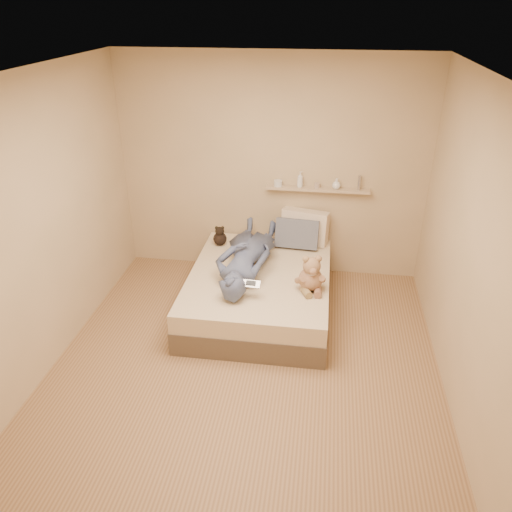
% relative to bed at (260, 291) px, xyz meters
% --- Properties ---
extents(room, '(3.80, 3.80, 3.80)m').
position_rel_bed_xyz_m(room, '(0.00, -0.93, 1.08)').
color(room, '#99764F').
rests_on(room, ground).
extents(bed, '(1.50, 1.90, 0.45)m').
position_rel_bed_xyz_m(bed, '(0.00, 0.00, 0.00)').
color(bed, brown).
rests_on(bed, floor).
extents(game_console, '(0.18, 0.09, 0.06)m').
position_rel_bed_xyz_m(game_console, '(-0.02, -0.50, 0.38)').
color(game_console, '#AEB0B5').
rests_on(game_console, bed).
extents(teddy_bear, '(0.32, 0.32, 0.40)m').
position_rel_bed_xyz_m(teddy_bear, '(0.55, -0.28, 0.39)').
color(teddy_bear, '#A37759').
rests_on(teddy_bear, bed).
extents(dark_plush, '(0.16, 0.16, 0.25)m').
position_rel_bed_xyz_m(dark_plush, '(-0.56, 0.61, 0.33)').
color(dark_plush, black).
rests_on(dark_plush, bed).
extents(pillow_cream, '(0.58, 0.32, 0.41)m').
position_rel_bed_xyz_m(pillow_cream, '(0.43, 0.83, 0.43)').
color(pillow_cream, beige).
rests_on(pillow_cream, bed).
extents(pillow_grey, '(0.52, 0.28, 0.37)m').
position_rel_bed_xyz_m(pillow_grey, '(0.35, 0.69, 0.40)').
color(pillow_grey, slate).
rests_on(pillow_grey, bed).
extents(person, '(0.65, 1.54, 0.36)m').
position_rel_bed_xyz_m(person, '(-0.15, 0.07, 0.41)').
color(person, '#4C5977').
rests_on(person, bed).
extents(wall_shelf, '(1.20, 0.12, 0.03)m').
position_rel_bed_xyz_m(wall_shelf, '(0.55, 0.91, 0.88)').
color(wall_shelf, tan).
rests_on(wall_shelf, wall_back).
extents(shelf_bottles, '(1.00, 0.10, 0.19)m').
position_rel_bed_xyz_m(shelf_bottles, '(0.50, 0.91, 0.96)').
color(shelf_bottles, silver).
rests_on(shelf_bottles, wall_shelf).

